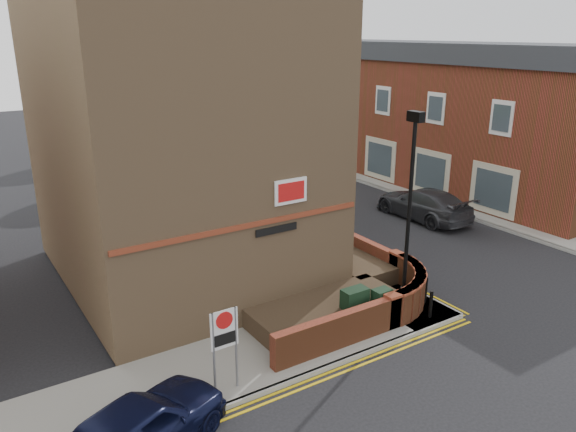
% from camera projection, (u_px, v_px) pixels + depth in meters
% --- Properties ---
extents(ground, '(120.00, 120.00, 0.00)m').
position_uv_depth(ground, '(390.00, 345.00, 16.13)').
color(ground, black).
rests_on(ground, ground).
extents(pavement_corner, '(13.00, 3.00, 0.12)m').
position_uv_depth(pavement_corner, '(259.00, 355.00, 15.51)').
color(pavement_corner, gray).
rests_on(pavement_corner, ground).
extents(pavement_main, '(2.00, 32.00, 0.12)m').
position_uv_depth(pavement_main, '(212.00, 199.00, 29.90)').
color(pavement_main, gray).
rests_on(pavement_main, ground).
extents(pavement_far, '(4.00, 40.00, 0.12)m').
position_uv_depth(pavement_far, '(403.00, 182.00, 33.17)').
color(pavement_far, gray).
rests_on(pavement_far, ground).
extents(kerb_side, '(13.00, 0.15, 0.12)m').
position_uv_depth(kerb_side, '(288.00, 382.00, 14.31)').
color(kerb_side, gray).
rests_on(kerb_side, ground).
extents(kerb_main_near, '(0.15, 32.00, 0.12)m').
position_uv_depth(kerb_main_near, '(229.00, 196.00, 30.42)').
color(kerb_main_near, gray).
rests_on(kerb_main_near, ground).
extents(kerb_main_far, '(0.15, 40.00, 0.12)m').
position_uv_depth(kerb_main_far, '(378.00, 187.00, 32.14)').
color(kerb_main_far, gray).
rests_on(kerb_main_far, ground).
extents(yellow_lines_side, '(13.00, 0.28, 0.01)m').
position_uv_depth(yellow_lines_side, '(294.00, 389.00, 14.13)').
color(yellow_lines_side, gold).
rests_on(yellow_lines_side, ground).
extents(yellow_lines_main, '(0.28, 32.00, 0.01)m').
position_uv_depth(yellow_lines_main, '(233.00, 196.00, 30.56)').
color(yellow_lines_main, gold).
rests_on(yellow_lines_main, ground).
extents(corner_building, '(8.95, 10.40, 13.60)m').
position_uv_depth(corner_building, '(177.00, 104.00, 19.09)').
color(corner_building, '#92704D').
rests_on(corner_building, ground).
extents(garden_wall, '(6.80, 6.00, 1.20)m').
position_uv_depth(garden_wall, '(337.00, 310.00, 18.12)').
color(garden_wall, brown).
rests_on(garden_wall, ground).
extents(lamppost, '(0.25, 0.50, 6.30)m').
position_uv_depth(lamppost, '(409.00, 214.00, 16.86)').
color(lamppost, black).
rests_on(lamppost, pavement_corner).
extents(utility_cabinet_large, '(0.80, 0.45, 1.20)m').
position_uv_depth(utility_cabinet_large, '(354.00, 307.00, 16.79)').
color(utility_cabinet_large, black).
rests_on(utility_cabinet_large, pavement_corner).
extents(utility_cabinet_small, '(0.55, 0.40, 1.10)m').
position_uv_depth(utility_cabinet_small, '(381.00, 306.00, 16.98)').
color(utility_cabinet_small, black).
rests_on(utility_cabinet_small, pavement_corner).
extents(bollard_near, '(0.11, 0.11, 0.90)m').
position_uv_depth(bollard_near, '(431.00, 304.00, 17.30)').
color(bollard_near, black).
rests_on(bollard_near, pavement_corner).
extents(bollard_far, '(0.11, 0.11, 0.90)m').
position_uv_depth(bollard_far, '(426.00, 290.00, 18.25)').
color(bollard_far, black).
rests_on(bollard_far, pavement_corner).
extents(zone_sign, '(0.72, 0.07, 2.20)m').
position_uv_depth(zone_sign, '(224.00, 336.00, 13.44)').
color(zone_sign, slate).
rests_on(zone_sign, pavement_corner).
extents(far_terrace, '(5.40, 30.40, 8.00)m').
position_uv_depth(far_terrace, '(380.00, 105.00, 35.88)').
color(far_terrace, brown).
rests_on(far_terrace, ground).
extents(far_terrace_cream, '(5.40, 12.40, 8.00)m').
position_uv_depth(far_terrace_cream, '(230.00, 81.00, 52.63)').
color(far_terrace_cream, '#BCB69B').
rests_on(far_terrace_cream, ground).
extents(tree_near, '(3.64, 3.65, 6.70)m').
position_uv_depth(tree_near, '(226.00, 116.00, 26.88)').
color(tree_near, '#382B1E').
rests_on(tree_near, pavement_main).
extents(tree_mid, '(4.03, 4.03, 7.42)m').
position_uv_depth(tree_mid, '(164.00, 91.00, 33.11)').
color(tree_mid, '#382B1E').
rests_on(tree_mid, pavement_main).
extents(tree_far, '(3.81, 3.81, 7.00)m').
position_uv_depth(tree_far, '(123.00, 85.00, 39.58)').
color(tree_far, '#382B1E').
rests_on(tree_far, pavement_main).
extents(traffic_light_assembly, '(0.20, 0.16, 4.20)m').
position_uv_depth(traffic_light_assembly, '(156.00, 125.00, 36.43)').
color(traffic_light_assembly, black).
rests_on(traffic_light_assembly, pavement_main).
extents(navy_hatchback, '(4.62, 3.38, 1.46)m').
position_uv_depth(navy_hatchback, '(138.00, 430.00, 11.62)').
color(navy_hatchback, black).
rests_on(navy_hatchback, ground).
extents(silver_car_near, '(2.22, 3.99, 1.24)m').
position_uv_depth(silver_car_near, '(305.00, 215.00, 25.45)').
color(silver_car_near, gray).
rests_on(silver_car_near, ground).
extents(red_car_main, '(3.81, 5.11, 1.29)m').
position_uv_depth(red_car_main, '(201.00, 165.00, 34.76)').
color(red_car_main, maroon).
rests_on(red_car_main, ground).
extents(grey_car_far, '(2.08, 5.10, 1.48)m').
position_uv_depth(grey_car_far, '(423.00, 204.00, 26.76)').
color(grey_car_far, '#2E2F33').
rests_on(grey_car_far, ground).
extents(silver_car_far, '(2.70, 4.63, 1.48)m').
position_uv_depth(silver_car_far, '(314.00, 159.00, 36.16)').
color(silver_car_far, '#979A9E').
rests_on(silver_car_far, ground).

